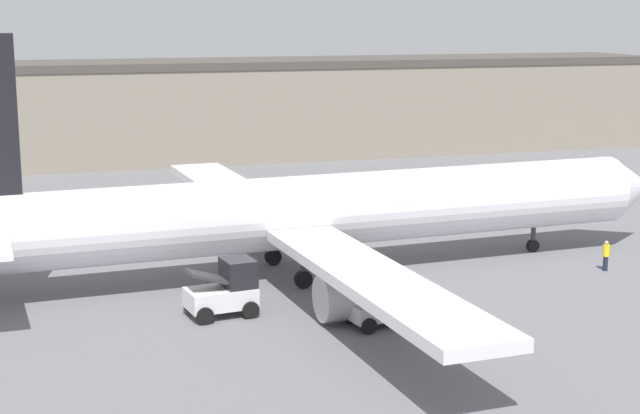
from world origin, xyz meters
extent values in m
plane|color=slate|center=(0.00, 0.00, 0.00)|extent=(400.00, 400.00, 0.00)
cube|color=gray|center=(-2.41, 42.51, 4.25)|extent=(97.57, 10.46, 8.49)
cube|color=#47423D|center=(-2.41, 42.51, 8.84)|extent=(97.57, 10.67, 0.70)
cylinder|color=white|center=(0.00, 0.00, 3.38)|extent=(36.73, 6.16, 3.79)
cone|color=white|center=(19.75, 1.29, 3.38)|extent=(3.27, 3.90, 3.71)
cube|color=white|center=(-2.56, 11.10, 2.71)|extent=(4.59, 18.87, 0.50)
cube|color=white|center=(-1.09, -11.34, 2.71)|extent=(4.59, 18.87, 0.50)
cylinder|color=#ADADB2|center=(-2.37, 8.30, 1.25)|extent=(2.82, 2.31, 2.14)
cylinder|color=#ADADB2|center=(-1.27, -8.54, 1.25)|extent=(2.82, 2.31, 2.14)
cylinder|color=#38383D|center=(13.13, 0.86, 0.74)|extent=(0.28, 0.28, 1.48)
cylinder|color=black|center=(13.13, 0.86, 0.35)|extent=(0.72, 0.39, 0.70)
cylinder|color=#38383D|center=(-1.66, -2.58, 0.74)|extent=(0.28, 0.28, 1.48)
cylinder|color=black|center=(-1.66, -2.58, 0.45)|extent=(0.92, 0.41, 0.90)
cylinder|color=#38383D|center=(-1.98, 2.34, 0.74)|extent=(0.28, 0.28, 1.48)
cylinder|color=black|center=(-1.98, 2.34, 0.45)|extent=(0.92, 0.41, 0.90)
cylinder|color=#1E2338|center=(14.77, -4.05, 0.39)|extent=(0.26, 0.26, 0.79)
cylinder|color=yellow|center=(14.77, -4.05, 1.10)|extent=(0.36, 0.36, 0.62)
sphere|color=tan|center=(14.77, -4.05, 1.53)|extent=(0.23, 0.23, 0.23)
cube|color=#B2B2B7|center=(-0.17, -9.27, 0.73)|extent=(2.88, 2.09, 0.74)
cube|color=black|center=(0.55, -9.14, 1.63)|extent=(1.40, 1.67, 1.06)
cylinder|color=black|center=(0.88, -9.92, 0.36)|extent=(0.75, 0.40, 0.72)
cylinder|color=black|center=(0.59, -8.29, 0.36)|extent=(0.75, 0.40, 0.72)
cylinder|color=black|center=(-0.93, -10.24, 0.36)|extent=(0.75, 0.40, 0.72)
cylinder|color=black|center=(-1.23, -8.62, 0.36)|extent=(0.75, 0.40, 0.72)
cube|color=silver|center=(-6.51, -5.82, 0.85)|extent=(3.31, 2.28, 0.90)
cube|color=black|center=(-5.65, -5.71, 1.93)|extent=(1.57, 1.86, 1.28)
cube|color=#333333|center=(-7.06, -5.90, 1.89)|extent=(2.08, 1.57, 0.74)
cylinder|color=black|center=(-5.31, -6.61, 0.40)|extent=(0.82, 0.38, 0.79)
cylinder|color=black|center=(-5.57, -4.74, 0.40)|extent=(0.82, 0.38, 0.79)
cylinder|color=black|center=(-7.45, -6.90, 0.40)|extent=(0.82, 0.38, 0.79)
cylinder|color=black|center=(-7.70, -5.04, 0.40)|extent=(0.82, 0.38, 0.79)
camera|label=1|loc=(-14.68, -48.21, 13.68)|focal=55.00mm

